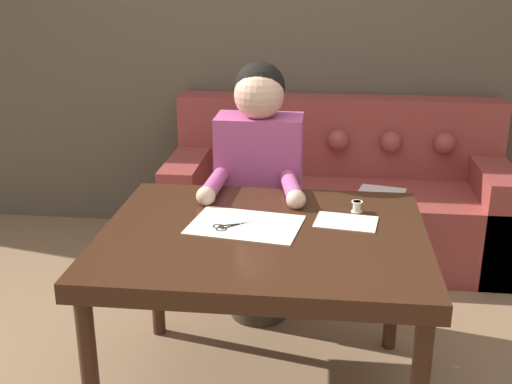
{
  "coord_description": "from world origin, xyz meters",
  "views": [
    {
      "loc": [
        0.3,
        -2.09,
        1.66
      ],
      "look_at": [
        0.04,
        0.21,
        0.83
      ],
      "focal_mm": 45.0,
      "sensor_mm": 36.0,
      "label": 1
    }
  ],
  "objects_px": {
    "dining_table": "(263,249)",
    "thread_spool": "(357,207)",
    "person": "(259,192)",
    "couch": "(336,201)",
    "scissors": "(233,226)"
  },
  "relations": [
    {
      "from": "dining_table",
      "to": "thread_spool",
      "type": "height_order",
      "value": "thread_spool"
    },
    {
      "from": "person",
      "to": "couch",
      "type": "bearing_deg",
      "value": 64.9
    },
    {
      "from": "dining_table",
      "to": "thread_spool",
      "type": "bearing_deg",
      "value": 34.02
    },
    {
      "from": "couch",
      "to": "person",
      "type": "distance_m",
      "value": 0.94
    },
    {
      "from": "person",
      "to": "thread_spool",
      "type": "relative_size",
      "value": 27.82
    },
    {
      "from": "dining_table",
      "to": "scissors",
      "type": "distance_m",
      "value": 0.15
    },
    {
      "from": "dining_table",
      "to": "couch",
      "type": "distance_m",
      "value": 1.5
    },
    {
      "from": "couch",
      "to": "scissors",
      "type": "bearing_deg",
      "value": -106.12
    },
    {
      "from": "couch",
      "to": "scissors",
      "type": "distance_m",
      "value": 1.52
    },
    {
      "from": "scissors",
      "to": "person",
      "type": "bearing_deg",
      "value": 86.96
    },
    {
      "from": "person",
      "to": "scissors",
      "type": "relative_size",
      "value": 5.68
    },
    {
      "from": "dining_table",
      "to": "thread_spool",
      "type": "relative_size",
      "value": 26.55
    },
    {
      "from": "dining_table",
      "to": "person",
      "type": "height_order",
      "value": "person"
    },
    {
      "from": "thread_spool",
      "to": "dining_table",
      "type": "bearing_deg",
      "value": -145.98
    },
    {
      "from": "person",
      "to": "scissors",
      "type": "xyz_separation_m",
      "value": [
        -0.03,
        -0.61,
        0.08
      ]
    }
  ]
}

